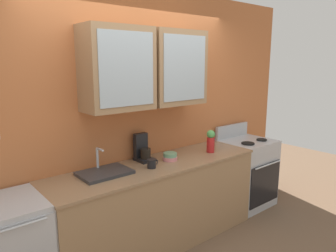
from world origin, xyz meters
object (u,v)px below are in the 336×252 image
vase (211,141)px  cup_near_sink (152,164)px  bowl_stack (170,157)px  coffee_maker (143,150)px  stove_range (246,172)px  sink_faucet (105,172)px

vase → cup_near_sink: (-0.87, -0.01, -0.09)m
bowl_stack → cup_near_sink: (-0.31, -0.08, 0.01)m
vase → coffee_maker: (-0.79, 0.25, -0.03)m
stove_range → vase: size_ratio=4.12×
bowl_stack → cup_near_sink: 0.32m
bowl_stack → vase: size_ratio=0.60×
cup_near_sink → coffee_maker: (0.08, 0.27, 0.06)m
vase → coffee_maker: coffee_maker is taller
stove_range → bowl_stack: (-1.37, 0.01, 0.49)m
bowl_stack → cup_near_sink: size_ratio=1.28×
bowl_stack → coffee_maker: (-0.22, 0.19, 0.07)m
coffee_maker → sink_faucet: bearing=-166.6°
sink_faucet → bowl_stack: size_ratio=3.02×
sink_faucet → coffee_maker: size_ratio=1.64×
bowl_stack → coffee_maker: size_ratio=0.55×
stove_range → bowl_stack: stove_range is taller
stove_range → vase: (-0.80, -0.06, 0.59)m
stove_range → coffee_maker: 1.69m
sink_faucet → bowl_stack: bearing=-4.6°
stove_range → coffee_maker: coffee_maker is taller
stove_range → sink_faucet: sink_faucet is taller
stove_range → coffee_maker: bearing=172.9°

